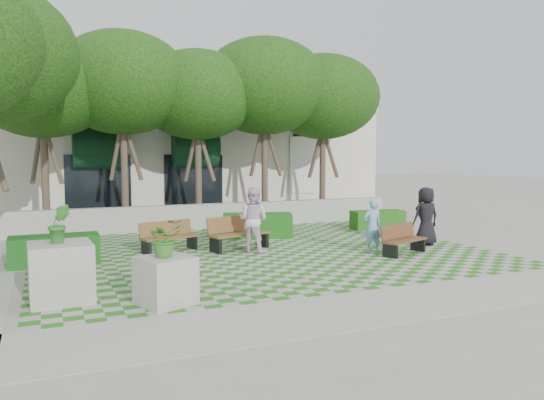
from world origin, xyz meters
name	(u,v)px	position (x,y,z in m)	size (l,w,h in m)	color
ground	(277,258)	(0.00, 0.00, 0.00)	(90.00, 90.00, 0.00)	gray
lawn	(263,252)	(0.00, 1.00, 0.01)	(12.00, 12.00, 0.00)	#2B721E
sidewalk_south	(382,305)	(0.00, -4.70, 0.01)	(16.00, 2.00, 0.01)	#9E9B93
retaining_wall	(209,216)	(0.00, 6.20, 0.45)	(15.00, 0.36, 0.90)	#9E9B93
bench_east	(403,240)	(3.38, -0.81, 0.39)	(1.63, 1.03, 0.82)	#55321D
bench_mid	(238,234)	(-0.49, 1.64, 0.46)	(1.90, 1.04, 0.95)	brown
bench_west	(169,237)	(-2.39, 2.14, 0.41)	(1.70, 0.97, 0.85)	brown
hedge_east	(378,220)	(5.59, 3.56, 0.33)	(1.91, 0.76, 0.67)	#1E5115
hedge_midright	(257,225)	(0.84, 3.51, 0.39)	(2.22, 0.89, 0.78)	#175015
hedge_west	(55,250)	(-5.36, 1.46, 0.36)	(2.08, 0.83, 0.73)	#134715
planter_front	(165,270)	(-3.58, -3.08, 0.64)	(1.13, 1.13, 1.57)	#9E9B93
planter_back	(61,269)	(-5.31, -2.12, 0.61)	(1.15, 1.15, 1.82)	#9E9B93
person_blue	(372,226)	(2.75, -0.29, 0.75)	(0.55, 0.36, 1.49)	#77A8D9
person_dark	(426,216)	(4.88, 0.07, 0.87)	(0.85, 0.56, 1.75)	black
person_white	(253,220)	(-0.24, 1.11, 0.91)	(0.88, 0.69, 1.82)	silver
tree_row	(157,82)	(-1.86, 5.95, 5.18)	(17.70, 13.40, 7.41)	#47382B
building	(182,158)	(0.93, 14.08, 2.52)	(18.00, 8.92, 5.15)	beige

